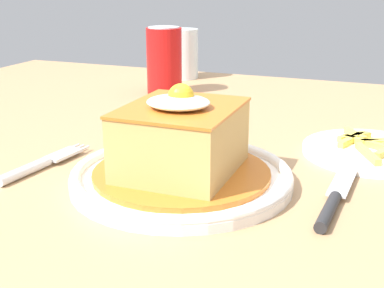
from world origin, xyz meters
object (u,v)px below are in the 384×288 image
at_px(main_plate, 185,176).
at_px(drinking_glass, 182,57).
at_px(knife, 333,202).
at_px(soda_can, 164,60).
at_px(side_plate_fries, 371,151).
at_px(fork, 38,165).

bearing_deg(main_plate, drinking_glass, 112.73).
bearing_deg(main_plate, knife, -0.55).
relative_size(knife, soda_can, 1.34).
height_order(drinking_glass, side_plate_fries, drinking_glass).
relative_size(knife, side_plate_fries, 0.97).
bearing_deg(main_plate, fork, -172.43).
relative_size(soda_can, drinking_glass, 1.18).
height_order(soda_can, side_plate_fries, soda_can).
bearing_deg(knife, fork, -176.24).
distance_m(main_plate, drinking_glass, 0.60).
distance_m(main_plate, fork, 0.18).
bearing_deg(drinking_glass, knife, -55.01).
height_order(soda_can, drinking_glass, soda_can).
height_order(main_plate, side_plate_fries, main_plate).
distance_m(knife, side_plate_fries, 0.18).
bearing_deg(fork, main_plate, 7.57).
distance_m(soda_can, drinking_glass, 0.15).
relative_size(knife, drinking_glass, 1.58).
xyz_separation_m(fork, knife, (0.33, 0.02, 0.00)).
relative_size(fork, soda_can, 1.14).
xyz_separation_m(soda_can, side_plate_fries, (0.39, -0.23, -0.06)).
xyz_separation_m(main_plate, side_plate_fries, (0.18, 0.18, -0.00)).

